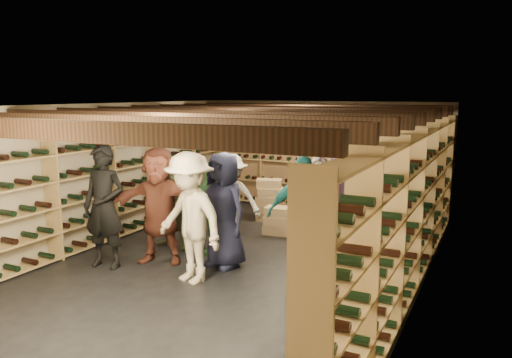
{
  "coord_description": "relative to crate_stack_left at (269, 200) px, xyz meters",
  "views": [
    {
      "loc": [
        3.59,
        -6.58,
        2.58
      ],
      "look_at": [
        0.21,
        0.2,
        1.27
      ],
      "focal_mm": 35.0,
      "sensor_mm": 36.0,
      "label": 1
    }
  ],
  "objects": [
    {
      "name": "person_2",
      "position": [
        -0.62,
        -2.43,
        0.35
      ],
      "size": [
        0.83,
        0.69,
        1.56
      ],
      "primitive_type": "imported",
      "rotation": [
        0.0,
        0.0,
        -0.13
      ],
      "color": "#5B653F",
      "rests_on": "ground"
    },
    {
      "name": "ceiling",
      "position": [
        0.59,
        -2.43,
        1.98
      ],
      "size": [
        5.5,
        8.0,
        0.01
      ],
      "primitive_type": "cube",
      "color": "beige",
      "rests_on": "walls"
    },
    {
      "name": "crate_loose",
      "position": [
        1.44,
        -1.13,
        -0.34
      ],
      "size": [
        0.56,
        0.44,
        0.17
      ],
      "primitive_type": "cube",
      "rotation": [
        0.0,
        0.0,
        -0.24
      ],
      "color": "tan",
      "rests_on": "ground"
    },
    {
      "name": "person_9",
      "position": [
        0.12,
        -1.82,
        0.36
      ],
      "size": [
        1.16,
        0.89,
        1.58
      ],
      "primitive_type": "imported",
      "rotation": [
        0.0,
        0.0,
        0.34
      ],
      "color": "#BDB7AC",
      "rests_on": "ground"
    },
    {
      "name": "person_5",
      "position": [
        -0.43,
        -3.06,
        0.47
      ],
      "size": [
        1.75,
        0.99,
        1.8
      ],
      "primitive_type": "imported",
      "rotation": [
        0.0,
        0.0,
        0.3
      ],
      "color": "brown",
      "rests_on": "ground"
    },
    {
      "name": "person_4",
      "position": [
        1.73,
        -2.64,
        0.44
      ],
      "size": [
        1.07,
        0.58,
        1.73
      ],
      "primitive_type": "imported",
      "rotation": [
        0.0,
        0.0,
        0.16
      ],
      "color": "#1C6C6F",
      "rests_on": "ground"
    },
    {
      "name": "person_1",
      "position": [
        -1.03,
        -3.59,
        0.49
      ],
      "size": [
        0.73,
        0.54,
        1.83
      ],
      "primitive_type": "imported",
      "rotation": [
        0.0,
        0.0,
        0.15
      ],
      "color": "black",
      "rests_on": "ground"
    },
    {
      "name": "person_12",
      "position": [
        2.77,
        -1.13,
        0.51
      ],
      "size": [
        1.0,
        0.74,
        1.87
      ],
      "primitive_type": "imported",
      "rotation": [
        0.0,
        0.0,
        0.17
      ],
      "color": "#333337",
      "rests_on": "ground"
    },
    {
      "name": "person_7",
      "position": [
        1.51,
        -1.33,
        0.36
      ],
      "size": [
        0.63,
        0.46,
        1.57
      ],
      "primitive_type": "imported",
      "rotation": [
        0.0,
        0.0,
        0.16
      ],
      "color": "gray",
      "rests_on": "ground"
    },
    {
      "name": "crate_stack_right",
      "position": [
        0.58,
        -0.84,
        -0.17
      ],
      "size": [
        0.54,
        0.4,
        0.51
      ],
      "rotation": [
        0.0,
        0.0,
        0.15
      ],
      "color": "tan",
      "rests_on": "ground"
    },
    {
      "name": "walls",
      "position": [
        0.59,
        -2.43,
        0.78
      ],
      "size": [
        5.52,
        8.02,
        2.4
      ],
      "color": "tan",
      "rests_on": "ground"
    },
    {
      "name": "wine_rack_back",
      "position": [
        0.59,
        1.4,
        0.65
      ],
      "size": [
        4.7,
        0.3,
        2.15
      ],
      "color": "#9D814C",
      "rests_on": "ground"
    },
    {
      "name": "person_6",
      "position": [
        0.55,
        -2.78,
        0.44
      ],
      "size": [
        0.97,
        0.78,
        1.73
      ],
      "primitive_type": "imported",
      "rotation": [
        0.0,
        0.0,
        -0.3
      ],
      "color": "#1E213E",
      "rests_on": "ground"
    },
    {
      "name": "person_3",
      "position": [
        0.45,
        -3.53,
        0.48
      ],
      "size": [
        1.31,
        0.97,
        1.81
      ],
      "primitive_type": "imported",
      "rotation": [
        0.0,
        0.0,
        -0.28
      ],
      "color": "beige",
      "rests_on": "ground"
    },
    {
      "name": "wine_rack_right",
      "position": [
        3.16,
        -2.43,
        0.65
      ],
      "size": [
        0.32,
        7.5,
        2.15
      ],
      "color": "#9D814C",
      "rests_on": "ground"
    },
    {
      "name": "wine_rack_left",
      "position": [
        -1.98,
        -2.43,
        0.65
      ],
      "size": [
        0.32,
        7.5,
        2.15
      ],
      "color": "#9D814C",
      "rests_on": "ground"
    },
    {
      "name": "person_11",
      "position": [
        2.09,
        -1.82,
        0.49
      ],
      "size": [
        1.74,
        0.69,
        1.83
      ],
      "primitive_type": "imported",
      "rotation": [
        0.0,
        0.0,
        0.09
      ],
      "color": "#7F5483",
      "rests_on": "ground"
    },
    {
      "name": "ceiling_joists",
      "position": [
        0.59,
        -2.43,
        1.84
      ],
      "size": [
        5.4,
        7.12,
        0.18
      ],
      "color": "black",
      "rests_on": "ground"
    },
    {
      "name": "ground",
      "position": [
        0.59,
        -2.43,
        -0.42
      ],
      "size": [
        8.0,
        8.0,
        0.0
      ],
      "primitive_type": "plane",
      "color": "black",
      "rests_on": "ground"
    },
    {
      "name": "crate_stack_left",
      "position": [
        0.0,
        0.0,
        0.0
      ],
      "size": [
        0.58,
        0.48,
        0.85
      ],
      "rotation": [
        0.0,
        0.0,
        0.33
      ],
      "color": "tan",
      "rests_on": "ground"
    },
    {
      "name": "person_10",
      "position": [
        -0.08,
        -2.34,
        0.33
      ],
      "size": [
        0.92,
        0.48,
        1.51
      ],
      "primitive_type": "imported",
      "rotation": [
        0.0,
        0.0,
        -0.12
      ],
      "color": "#274E29",
      "rests_on": "ground"
    }
  ]
}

